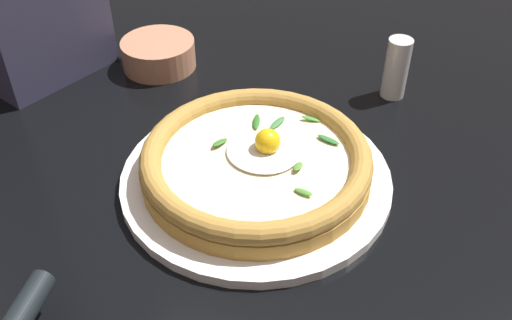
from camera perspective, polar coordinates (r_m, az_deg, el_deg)
ground_plane at (r=0.66m, az=2.31°, el=-2.40°), size 2.40×2.40×0.03m
pizza_plate at (r=0.64m, az=-0.00°, el=-1.79°), size 0.30×0.30×0.01m
pizza at (r=0.62m, az=0.02°, el=-0.09°), size 0.25×0.25×0.05m
side_bowl at (r=0.85m, az=-9.70°, el=10.41°), size 0.11×0.11×0.04m
pepper_shaker at (r=0.78m, az=13.84°, el=8.89°), size 0.03×0.03×0.08m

